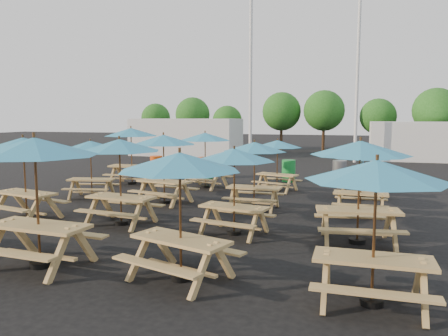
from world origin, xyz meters
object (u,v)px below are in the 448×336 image
(picnic_unit_8, at_px, (180,168))
(picnic_unit_9, at_px, (234,159))
(picnic_unit_13, at_px, (360,154))
(picnic_unit_3, at_px, (131,135))
(picnic_unit_4, at_px, (35,154))
(picnic_unit_12, at_px, (376,178))
(waste_bin_5, at_px, (339,171))
(waste_bin_1, at_px, (203,167))
(waste_bin_2, at_px, (208,168))
(picnic_unit_2, at_px, (90,148))
(picnic_unit_10, at_px, (254,150))
(picnic_unit_15, at_px, (361,174))
(picnic_unit_5, at_px, (119,150))
(picnic_unit_6, at_px, (163,143))
(waste_bin_0, at_px, (156,166))
(picnic_unit_1, at_px, (23,148))
(waste_bin_3, at_px, (216,168))
(picnic_unit_14, at_px, (362,157))
(waste_bin_4, at_px, (289,171))
(picnic_unit_7, at_px, (205,139))
(picnic_unit_11, at_px, (277,147))

(picnic_unit_8, bearing_deg, picnic_unit_9, 105.93)
(picnic_unit_13, bearing_deg, picnic_unit_8, -140.55)
(picnic_unit_3, distance_m, picnic_unit_13, 11.51)
(picnic_unit_4, distance_m, picnic_unit_12, 6.19)
(picnic_unit_9, bearing_deg, waste_bin_5, 88.28)
(waste_bin_1, xyz_separation_m, waste_bin_5, (6.42, 0.22, 0.00))
(picnic_unit_4, xyz_separation_m, waste_bin_2, (-0.92, 12.84, -1.74))
(picnic_unit_8, relative_size, picnic_unit_13, 1.07)
(picnic_unit_2, distance_m, picnic_unit_10, 6.11)
(picnic_unit_10, xyz_separation_m, waste_bin_2, (-3.74, 6.32, -1.39))
(picnic_unit_13, bearing_deg, picnic_unit_15, 80.68)
(picnic_unit_10, distance_m, waste_bin_5, 7.27)
(picnic_unit_8, relative_size, waste_bin_1, 2.79)
(picnic_unit_2, xyz_separation_m, picnic_unit_13, (9.26, -3.23, 0.28))
(picnic_unit_5, bearing_deg, picnic_unit_12, -22.86)
(picnic_unit_6, relative_size, picnic_unit_15, 1.28)
(picnic_unit_9, relative_size, waste_bin_0, 2.42)
(picnic_unit_6, bearing_deg, picnic_unit_8, -51.00)
(picnic_unit_1, distance_m, waste_bin_1, 10.08)
(waste_bin_3, bearing_deg, picnic_unit_13, -55.58)
(picnic_unit_9, bearing_deg, picnic_unit_3, 145.19)
(picnic_unit_9, height_order, picnic_unit_13, picnic_unit_13)
(waste_bin_1, height_order, waste_bin_3, same)
(picnic_unit_14, distance_m, waste_bin_4, 7.02)
(picnic_unit_8, height_order, waste_bin_4, picnic_unit_8)
(waste_bin_0, height_order, waste_bin_4, same)
(waste_bin_2, bearing_deg, picnic_unit_6, -84.58)
(picnic_unit_2, xyz_separation_m, picnic_unit_7, (3.21, 3.36, 0.18))
(picnic_unit_12, distance_m, waste_bin_0, 16.34)
(picnic_unit_9, xyz_separation_m, waste_bin_4, (-0.03, 9.43, -1.40))
(picnic_unit_10, bearing_deg, picnic_unit_5, -133.78)
(picnic_unit_1, bearing_deg, picnic_unit_2, 104.67)
(picnic_unit_4, relative_size, picnic_unit_6, 0.98)
(picnic_unit_8, bearing_deg, picnic_unit_15, 89.18)
(picnic_unit_4, distance_m, picnic_unit_15, 11.59)
(picnic_unit_6, bearing_deg, picnic_unit_1, -118.32)
(picnic_unit_7, relative_size, waste_bin_1, 2.73)
(picnic_unit_6, distance_m, picnic_unit_14, 6.40)
(waste_bin_1, bearing_deg, picnic_unit_7, -68.91)
(picnic_unit_14, distance_m, waste_bin_0, 11.69)
(picnic_unit_7, relative_size, picnic_unit_11, 1.14)
(waste_bin_5, bearing_deg, picnic_unit_13, -85.53)
(waste_bin_0, relative_size, waste_bin_4, 1.00)
(picnic_unit_4, bearing_deg, picnic_unit_10, 70.27)
(picnic_unit_9, distance_m, waste_bin_4, 9.53)
(picnic_unit_5, bearing_deg, picnic_unit_11, 70.22)
(picnic_unit_4, xyz_separation_m, picnic_unit_8, (2.92, 0.16, -0.20))
(picnic_unit_15, distance_m, waste_bin_0, 10.32)
(picnic_unit_15, height_order, waste_bin_4, picnic_unit_15)
(picnic_unit_15, xyz_separation_m, waste_bin_3, (-6.66, 3.27, -0.35))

